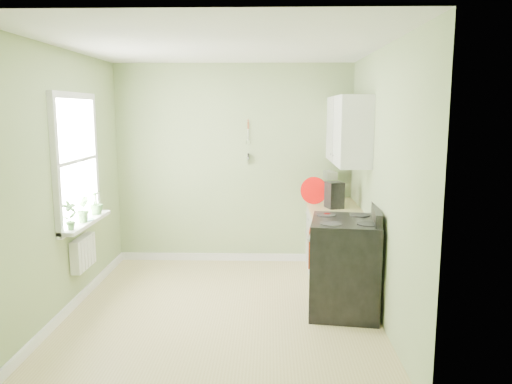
{
  "coord_description": "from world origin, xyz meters",
  "views": [
    {
      "loc": [
        0.49,
        -4.95,
        2.09
      ],
      "look_at": [
        0.34,
        0.55,
        1.18
      ],
      "focal_mm": 35.0,
      "sensor_mm": 36.0,
      "label": 1
    }
  ],
  "objects_px": {
    "stove": "(345,265)",
    "stand_mixer": "(329,185)",
    "kettle": "(313,193)",
    "coffee_maker": "(334,196)"
  },
  "relations": [
    {
      "from": "stand_mixer",
      "to": "kettle",
      "type": "relative_size",
      "value": 1.93
    },
    {
      "from": "stand_mixer",
      "to": "coffee_maker",
      "type": "bearing_deg",
      "value": -92.0
    },
    {
      "from": "kettle",
      "to": "coffee_maker",
      "type": "relative_size",
      "value": 0.66
    },
    {
      "from": "kettle",
      "to": "coffee_maker",
      "type": "height_order",
      "value": "coffee_maker"
    },
    {
      "from": "coffee_maker",
      "to": "stand_mixer",
      "type": "bearing_deg",
      "value": 88.0
    },
    {
      "from": "stove",
      "to": "coffee_maker",
      "type": "xyz_separation_m",
      "value": [
        -0.0,
        0.97,
        0.56
      ]
    },
    {
      "from": "stove",
      "to": "kettle",
      "type": "bearing_deg",
      "value": 98.55
    },
    {
      "from": "kettle",
      "to": "stove",
      "type": "bearing_deg",
      "value": -81.45
    },
    {
      "from": "stove",
      "to": "stand_mixer",
      "type": "bearing_deg",
      "value": 89.29
    },
    {
      "from": "kettle",
      "to": "coffee_maker",
      "type": "bearing_deg",
      "value": -66.53
    }
  ]
}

